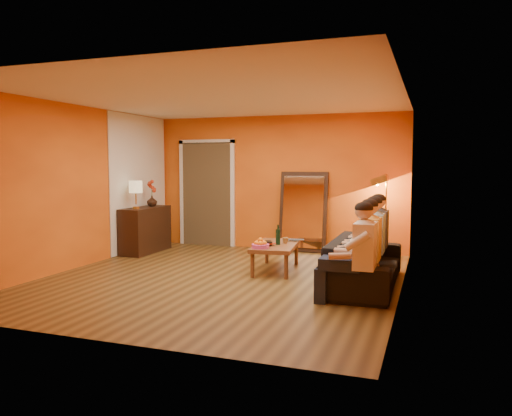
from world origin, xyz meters
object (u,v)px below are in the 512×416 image
(laptop, at_px, (293,240))
(person_far_right, at_px, (379,235))
(sofa, at_px, (364,262))
(coffee_table, at_px, (276,257))
(person_mid_right, at_px, (375,241))
(person_far_left, at_px, (365,254))
(person_mid_left, at_px, (370,247))
(mirror_frame, at_px, (303,212))
(table_lamp, at_px, (136,195))
(floor_lamp, at_px, (386,218))
(vase, at_px, (152,201))
(sideboard, at_px, (145,230))
(dog, at_px, (366,268))
(wine_bottle, at_px, (278,235))
(tumbler, at_px, (285,240))

(laptop, bearing_deg, person_far_right, -19.13)
(sofa, height_order, laptop, sofa)
(person_far_right, distance_m, laptop, 1.40)
(coffee_table, xyz_separation_m, laptop, (0.18, 0.35, 0.22))
(sofa, relative_size, person_mid_right, 1.79)
(person_far_left, xyz_separation_m, person_mid_left, (0.00, 0.55, 0.00))
(sofa, bearing_deg, mirror_frame, 31.72)
(mirror_frame, relative_size, table_lamp, 2.98)
(table_lamp, bearing_deg, person_far_left, -24.22)
(coffee_table, bearing_deg, person_far_right, -1.74)
(floor_lamp, bearing_deg, mirror_frame, 173.80)
(sofa, height_order, person_mid_right, person_mid_right)
(floor_lamp, relative_size, person_mid_right, 1.18)
(vase, bearing_deg, person_mid_left, -24.22)
(sideboard, relative_size, floor_lamp, 0.82)
(mirror_frame, distance_m, coffee_table, 1.93)
(floor_lamp, bearing_deg, coffee_table, -130.18)
(person_mid_right, bearing_deg, person_mid_left, -90.00)
(floor_lamp, relative_size, dog, 2.07)
(sofa, distance_m, wine_bottle, 1.47)
(table_lamp, distance_m, vase, 0.57)
(table_lamp, xyz_separation_m, laptop, (3.00, -0.11, -0.67))
(mirror_frame, distance_m, person_far_left, 3.70)
(coffee_table, relative_size, dog, 1.75)
(coffee_table, height_order, tumbler, tumbler)
(person_mid_right, bearing_deg, tumbler, 160.03)
(sideboard, relative_size, person_mid_left, 0.97)
(coffee_table, distance_m, person_mid_right, 1.65)
(mirror_frame, bearing_deg, wine_bottle, -87.67)
(coffee_table, relative_size, person_far_left, 1.00)
(laptop, bearing_deg, person_mid_left, -54.26)
(floor_lamp, distance_m, wine_bottle, 2.19)
(table_lamp, height_order, coffee_table, table_lamp)
(person_far_right, bearing_deg, person_far_left, -90.00)
(table_lamp, distance_m, dog, 4.63)
(floor_lamp, bearing_deg, laptop, -133.83)
(table_lamp, bearing_deg, tumbler, -6.70)
(table_lamp, distance_m, sofa, 4.42)
(person_far_left, bearing_deg, sideboard, 152.60)
(sofa, xyz_separation_m, person_mid_right, (0.13, 0.10, 0.29))
(laptop, bearing_deg, table_lamp, 167.00)
(wine_bottle, bearing_deg, sideboard, 164.13)
(wine_bottle, distance_m, vase, 3.08)
(sofa, height_order, dog, dog)
(dog, height_order, person_mid_left, person_mid_left)
(table_lamp, bearing_deg, sofa, -12.83)
(mirror_frame, distance_m, dog, 3.27)
(person_far_right, relative_size, laptop, 3.45)
(person_mid_left, distance_m, tumbler, 1.79)
(laptop, height_order, vase, vase)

